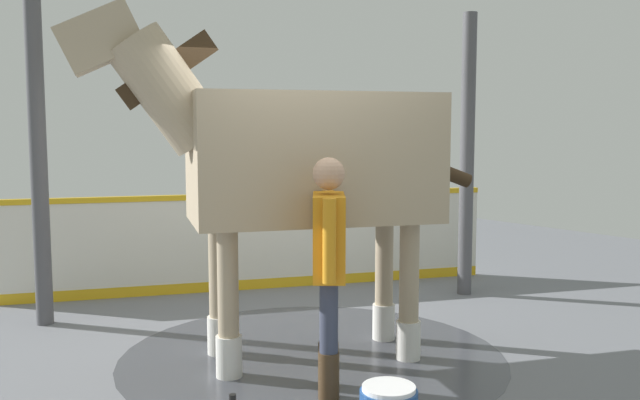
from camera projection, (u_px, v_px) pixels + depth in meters
The scene contains 7 objects.
ground_plane at pixel (304, 348), 5.96m from camera, with size 16.00×16.00×0.02m, color slate.
wet_patch at pixel (313, 356), 5.70m from camera, with size 3.19×3.19×0.00m, color #42444C.
barrier_wall at pixel (256, 245), 8.07m from camera, with size 2.20×5.36×1.14m.
roof_post_near at pixel (39, 161), 6.49m from camera, with size 0.16×0.16×3.17m, color #4C4C51.
roof_post_far at pixel (467, 156), 7.71m from camera, with size 0.16×0.16×3.17m, color #4C4C51.
horse at pixel (298, 160), 5.50m from camera, with size 1.68×3.19×2.82m.
handler at pixel (329, 259), 4.81m from camera, with size 0.56×0.47×1.69m.
Camera 1 is at (4.67, -3.42, 1.88)m, focal length 38.46 mm.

